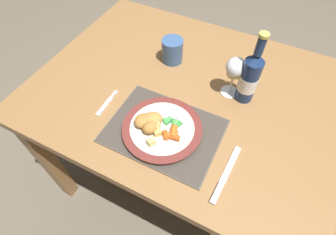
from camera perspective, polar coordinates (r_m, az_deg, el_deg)
ground_plane at (r=1.62m, az=2.31°, el=-11.84°), size 6.00×6.00×0.00m
dining_table at (r=1.07m, az=3.40°, el=2.85°), size 1.13×0.87×0.74m
placemat at (r=0.87m, az=-0.89°, el=-2.87°), size 0.37×0.28×0.01m
dinner_plate at (r=0.85m, az=-1.28°, el=-2.47°), size 0.26×0.26×0.02m
breaded_croquettes at (r=0.84m, az=-4.06°, el=-0.94°), size 0.11×0.11×0.04m
green_beans_pile at (r=0.85m, az=0.96°, el=-1.00°), size 0.07×0.04×0.02m
glazed_carrots at (r=0.82m, az=0.88°, el=-3.65°), size 0.06×0.06×0.02m
fork at (r=0.96m, az=-13.37°, el=2.77°), size 0.02×0.13×0.01m
table_knife at (r=0.80m, az=12.04°, el=-12.93°), size 0.03×0.21×0.01m
wine_glass at (r=0.93m, az=14.46°, el=10.15°), size 0.07×0.07×0.16m
bottle at (r=0.93m, az=17.36°, el=8.36°), size 0.06×0.06×0.27m
roast_potatoes at (r=0.82m, az=-2.81°, el=-3.24°), size 0.04×0.08×0.03m
drinking_cup at (r=1.08m, az=0.94°, el=14.48°), size 0.08×0.08×0.10m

